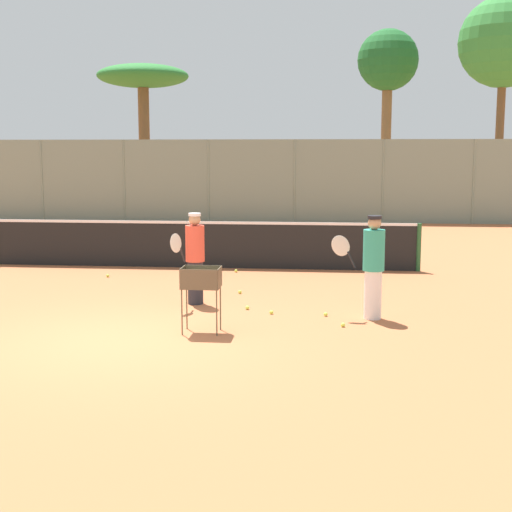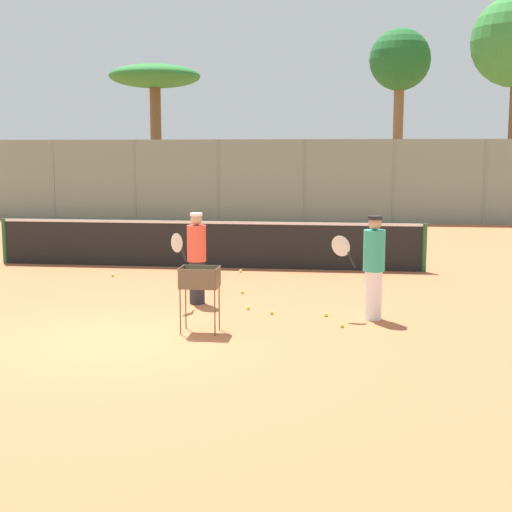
{
  "view_description": "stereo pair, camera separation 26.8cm",
  "coord_description": "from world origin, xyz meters",
  "px_view_note": "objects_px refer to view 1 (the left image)",
  "views": [
    {
      "loc": [
        2.84,
        -9.53,
        2.66
      ],
      "look_at": [
        1.73,
        1.61,
        1.0
      ],
      "focal_mm": 50.0,
      "sensor_mm": 36.0,
      "label": 1
    },
    {
      "loc": [
        3.11,
        -9.5,
        2.66
      ],
      "look_at": [
        1.73,
        1.61,
        1.0
      ],
      "focal_mm": 50.0,
      "sensor_mm": 36.0,
      "label": 2
    }
  ],
  "objects_px": {
    "player_red_cap": "(373,266)",
    "ball_cart": "(202,283)",
    "player_white_outfit": "(195,257)",
    "parked_car": "(275,199)",
    "tennis_net": "(201,244)"
  },
  "relations": [
    {
      "from": "player_red_cap",
      "to": "ball_cart",
      "type": "relative_size",
      "value": 1.69
    },
    {
      "from": "player_white_outfit",
      "to": "parked_car",
      "type": "bearing_deg",
      "value": -152.87
    },
    {
      "from": "player_red_cap",
      "to": "parked_car",
      "type": "bearing_deg",
      "value": -75.48
    },
    {
      "from": "player_red_cap",
      "to": "tennis_net",
      "type": "bearing_deg",
      "value": -46.92
    },
    {
      "from": "player_red_cap",
      "to": "parked_car",
      "type": "relative_size",
      "value": 0.39
    },
    {
      "from": "tennis_net",
      "to": "player_red_cap",
      "type": "distance_m",
      "value": 5.9
    },
    {
      "from": "tennis_net",
      "to": "parked_car",
      "type": "distance_m",
      "value": 13.95
    },
    {
      "from": "player_white_outfit",
      "to": "ball_cart",
      "type": "distance_m",
      "value": 2.0
    },
    {
      "from": "player_white_outfit",
      "to": "parked_car",
      "type": "height_order",
      "value": "parked_car"
    },
    {
      "from": "player_white_outfit",
      "to": "tennis_net",
      "type": "bearing_deg",
      "value": -144.17
    },
    {
      "from": "player_white_outfit",
      "to": "player_red_cap",
      "type": "distance_m",
      "value": 3.11
    },
    {
      "from": "tennis_net",
      "to": "parked_car",
      "type": "bearing_deg",
      "value": 87.24
    },
    {
      "from": "tennis_net",
      "to": "player_red_cap",
      "type": "height_order",
      "value": "player_red_cap"
    },
    {
      "from": "ball_cart",
      "to": "parked_car",
      "type": "bearing_deg",
      "value": 91.07
    },
    {
      "from": "ball_cart",
      "to": "tennis_net",
      "type": "bearing_deg",
      "value": 100.13
    }
  ]
}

